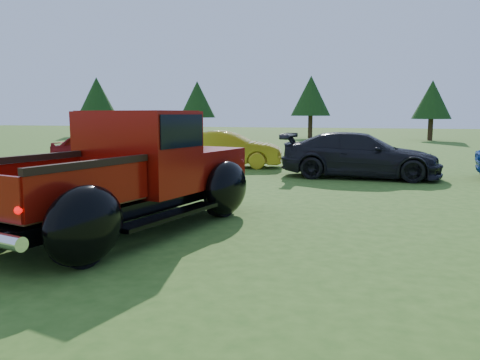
{
  "coord_description": "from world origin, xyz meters",
  "views": [
    {
      "loc": [
        2.12,
        -7.25,
        1.96
      ],
      "look_at": [
        -0.04,
        0.2,
        0.86
      ],
      "focal_mm": 35.0,
      "sensor_mm": 36.0,
      "label": 1
    }
  ],
  "objects": [
    {
      "name": "tree_west",
      "position": [
        -12.0,
        29.0,
        3.11
      ],
      "size": [
        2.94,
        2.94,
        4.6
      ],
      "color": "#332114",
      "rests_on": "ground"
    },
    {
      "name": "show_car_red",
      "position": [
        -8.43,
        8.66,
        0.59
      ],
      "size": [
        3.52,
        1.61,
        1.17
      ],
      "primitive_type": "imported",
      "rotation": [
        0.0,
        0.0,
        1.5
      ],
      "color": "maroon",
      "rests_on": "ground"
    },
    {
      "name": "tree_far_west",
      "position": [
        -22.0,
        30.0,
        3.52
      ],
      "size": [
        3.33,
        3.33,
        5.2
      ],
      "color": "#332114",
      "rests_on": "ground"
    },
    {
      "name": "show_car_grey",
      "position": [
        1.68,
        7.64,
        0.7
      ],
      "size": [
        4.8,
        1.95,
        1.39
      ],
      "primitive_type": "imported",
      "rotation": [
        0.0,
        0.0,
        1.57
      ],
      "color": "black",
      "rests_on": "ground"
    },
    {
      "name": "pickup_truck",
      "position": [
        -1.88,
        0.11,
        0.96
      ],
      "size": [
        3.55,
        5.75,
        2.02
      ],
      "rotation": [
        0.0,
        0.0,
        -0.23
      ],
      "color": "black",
      "rests_on": "ground"
    },
    {
      "name": "tree_mid_right",
      "position": [
        6.0,
        30.0,
        2.97
      ],
      "size": [
        2.82,
        2.82,
        4.4
      ],
      "color": "#332114",
      "rests_on": "ground"
    },
    {
      "name": "tree_mid_left",
      "position": [
        -3.0,
        31.0,
        3.38
      ],
      "size": [
        3.2,
        3.2,
        5.0
      ],
      "color": "#332114",
      "rests_on": "ground"
    },
    {
      "name": "ground",
      "position": [
        0.0,
        0.0,
        0.0
      ],
      "size": [
        120.0,
        120.0,
        0.0
      ],
      "primitive_type": "plane",
      "color": "#2F5618",
      "rests_on": "ground"
    },
    {
      "name": "show_car_yellow",
      "position": [
        -3.13,
        9.2,
        0.66
      ],
      "size": [
        4.22,
        2.1,
        1.33
      ],
      "primitive_type": "imported",
      "rotation": [
        0.0,
        0.0,
        1.75
      ],
      "color": "gold",
      "rests_on": "ground"
    }
  ]
}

